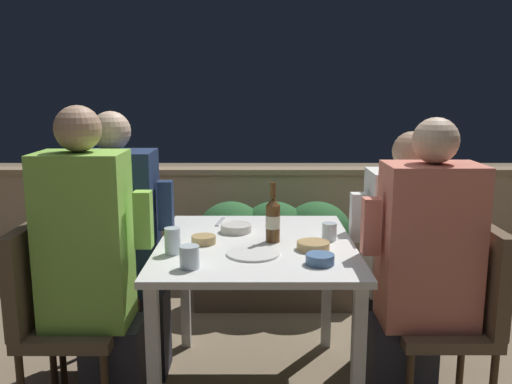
{
  "coord_description": "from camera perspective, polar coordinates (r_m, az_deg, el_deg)",
  "views": [
    {
      "loc": [
        0.0,
        -2.39,
        1.45
      ],
      "look_at": [
        0.0,
        0.08,
        0.97
      ],
      "focal_mm": 38.0,
      "sensor_mm": 36.0,
      "label": 1
    }
  ],
  "objects": [
    {
      "name": "beer_bottle",
      "position": [
        2.48,
        1.79,
        -2.9
      ],
      "size": [
        0.07,
        0.07,
        0.28
      ],
      "color": "brown",
      "rests_on": "dining_table"
    },
    {
      "name": "chair_right_far",
      "position": [
        2.88,
        18.58,
        -8.24
      ],
      "size": [
        0.41,
        0.4,
        0.88
      ],
      "color": "brown",
      "rests_on": "ground_plane"
    },
    {
      "name": "chair_left_far",
      "position": [
        2.87,
        -17.46,
        -8.25
      ],
      "size": [
        0.41,
        0.4,
        0.88
      ],
      "color": "brown",
      "rests_on": "ground_plane"
    },
    {
      "name": "person_green_blouse",
      "position": [
        2.42,
        -16.77,
        -7.59
      ],
      "size": [
        0.47,
        0.26,
        1.38
      ],
      "color": "#282833",
      "rests_on": "ground_plane"
    },
    {
      "name": "dining_table",
      "position": [
        2.52,
        -0.0,
        -7.32
      ],
      "size": [
        0.89,
        1.04,
        0.75
      ],
      "color": "white",
      "rests_on": "ground_plane"
    },
    {
      "name": "fork_0",
      "position": [
        2.86,
        -3.78,
        -3.14
      ],
      "size": [
        0.05,
        0.17,
        0.01
      ],
      "color": "silver",
      "rests_on": "dining_table"
    },
    {
      "name": "chair_right_near",
      "position": [
        2.54,
        20.93,
        -11.02
      ],
      "size": [
        0.41,
        0.4,
        0.88
      ],
      "color": "brown",
      "rests_on": "ground_plane"
    },
    {
      "name": "person_white_polo",
      "position": [
        2.8,
        14.92,
        -6.53
      ],
      "size": [
        0.48,
        0.26,
        1.24
      ],
      "color": "#282833",
      "rests_on": "ground_plane"
    },
    {
      "name": "person_coral_top",
      "position": [
        2.43,
        16.92,
        -8.18
      ],
      "size": [
        0.48,
        0.26,
        1.33
      ],
      "color": "#282833",
      "rests_on": "ground_plane"
    },
    {
      "name": "planter_hedge",
      "position": [
        3.65,
        1.91,
        -5.87
      ],
      "size": [
        1.04,
        0.47,
        0.7
      ],
      "color": "brown",
      "rests_on": "ground_plane"
    },
    {
      "name": "glass_cup_2",
      "position": [
        2.15,
        -7.02,
        -6.81
      ],
      "size": [
        0.08,
        0.08,
        0.09
      ],
      "color": "silver",
      "rests_on": "dining_table"
    },
    {
      "name": "bowl_1",
      "position": [
        2.39,
        6.03,
        -5.56
      ],
      "size": [
        0.14,
        0.14,
        0.04
      ],
      "color": "tan",
      "rests_on": "dining_table"
    },
    {
      "name": "bowl_2",
      "position": [
        2.48,
        -5.53,
        -4.95
      ],
      "size": [
        0.11,
        0.11,
        0.04
      ],
      "color": "tan",
      "rests_on": "dining_table"
    },
    {
      "name": "parapet_wall",
      "position": [
        4.21,
        0.01,
        -3.07
      ],
      "size": [
        9.0,
        0.18,
        0.84
      ],
      "color": "tan",
      "rests_on": "ground_plane"
    },
    {
      "name": "person_navy_jumper",
      "position": [
        2.78,
        -13.87,
        -5.56
      ],
      "size": [
        0.48,
        0.26,
        1.34
      ],
      "color": "#282833",
      "rests_on": "ground_plane"
    },
    {
      "name": "plate_0",
      "position": [
        2.32,
        -0.3,
        -6.48
      ],
      "size": [
        0.23,
        0.23,
        0.01
      ],
      "color": "white",
      "rests_on": "dining_table"
    },
    {
      "name": "chair_left_near",
      "position": [
        2.53,
        -20.74,
        -11.08
      ],
      "size": [
        0.41,
        0.4,
        0.88
      ],
      "color": "brown",
      "rests_on": "ground_plane"
    },
    {
      "name": "bowl_3",
      "position": [
        2.66,
        -2.12,
        -3.75
      ],
      "size": [
        0.15,
        0.15,
        0.04
      ],
      "color": "beige",
      "rests_on": "dining_table"
    },
    {
      "name": "glass_cup_0",
      "position": [
        2.34,
        -8.78,
        -5.12
      ],
      "size": [
        0.07,
        0.07,
        0.11
      ],
      "color": "silver",
      "rests_on": "dining_table"
    },
    {
      "name": "glass_cup_1",
      "position": [
        2.54,
        7.72,
        -4.17
      ],
      "size": [
        0.07,
        0.07,
        0.08
      ],
      "color": "silver",
      "rests_on": "dining_table"
    },
    {
      "name": "bowl_0",
      "position": [
        2.2,
        6.74,
        -6.97
      ],
      "size": [
        0.12,
        0.12,
        0.04
      ],
      "color": "#4C709E",
      "rests_on": "dining_table"
    }
  ]
}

